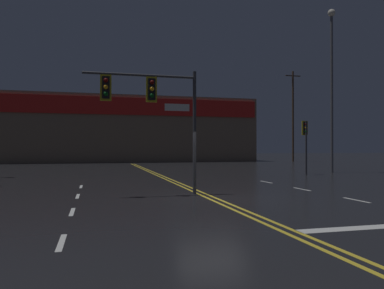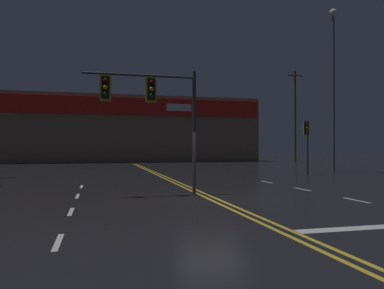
{
  "view_description": "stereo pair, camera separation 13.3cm",
  "coord_description": "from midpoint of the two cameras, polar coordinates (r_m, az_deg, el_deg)",
  "views": [
    {
      "loc": [
        -4.17,
        -13.15,
        1.86
      ],
      "look_at": [
        0.0,
        2.88,
        2.0
      ],
      "focal_mm": 35.0,
      "sensor_mm": 36.0,
      "label": 1
    },
    {
      "loc": [
        -4.04,
        -13.18,
        1.86
      ],
      "look_at": [
        0.0,
        2.88,
        2.0
      ],
      "focal_mm": 35.0,
      "sensor_mm": 36.0,
      "label": 2
    }
  ],
  "objects": [
    {
      "name": "traffic_signal_corner_northeast",
      "position": [
        26.9,
        16.75,
        1.39
      ],
      "size": [
        0.42,
        0.36,
        3.72
      ],
      "color": "#38383D",
      "rests_on": "ground"
    },
    {
      "name": "ground_plane",
      "position": [
        13.92,
        2.74,
        -8.17
      ],
      "size": [
        200.0,
        200.0,
        0.0
      ],
      "primitive_type": "plane",
      "color": "black"
    },
    {
      "name": "utility_pole_row",
      "position": [
        45.37,
        -9.53,
        5.29
      ],
      "size": [
        44.37,
        0.26,
        12.76
      ],
      "color": "#4C3828",
      "rests_on": "ground"
    },
    {
      "name": "traffic_signal_median",
      "position": [
        14.73,
        -6.84,
        6.85
      ],
      "size": [
        4.41,
        0.36,
        4.92
      ],
      "color": "#38383D",
      "rests_on": "ground"
    },
    {
      "name": "building_backdrop",
      "position": [
        51.63,
        -10.02,
        2.16
      ],
      "size": [
        33.76,
        10.23,
        8.43
      ],
      "color": "#7A6651",
      "rests_on": "ground"
    },
    {
      "name": "road_markings",
      "position": [
        13.21,
        8.0,
        -8.56
      ],
      "size": [
        14.28,
        60.0,
        0.01
      ],
      "color": "gold",
      "rests_on": "ground"
    },
    {
      "name": "streetlight_far_right",
      "position": [
        30.4,
        20.39,
        10.35
      ],
      "size": [
        0.56,
        0.56,
        12.27
      ],
      "color": "#59595E",
      "rests_on": "ground"
    }
  ]
}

